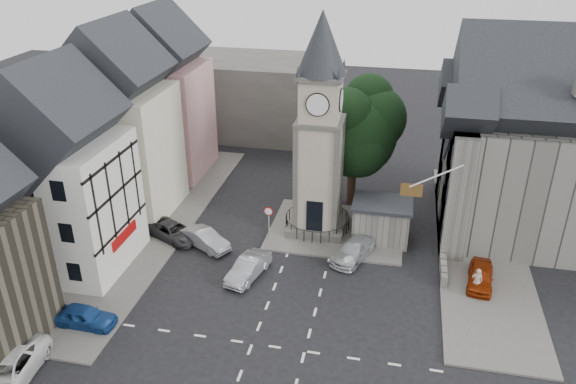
% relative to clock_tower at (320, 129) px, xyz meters
% --- Properties ---
extents(ground, '(120.00, 120.00, 0.00)m').
position_rel_clock_tower_xyz_m(ground, '(0.00, -7.99, -8.12)').
color(ground, black).
rests_on(ground, ground).
extents(pavement_west, '(6.00, 30.00, 0.14)m').
position_rel_clock_tower_xyz_m(pavement_west, '(-12.50, -1.99, -8.05)').
color(pavement_west, '#595651').
rests_on(pavement_west, ground).
extents(pavement_east, '(6.00, 26.00, 0.14)m').
position_rel_clock_tower_xyz_m(pavement_east, '(12.00, 0.01, -8.05)').
color(pavement_east, '#595651').
rests_on(pavement_east, ground).
extents(central_island, '(10.00, 8.00, 0.16)m').
position_rel_clock_tower_xyz_m(central_island, '(1.50, 0.01, -8.04)').
color(central_island, '#595651').
rests_on(central_island, ground).
extents(road_markings, '(20.00, 8.00, 0.01)m').
position_rel_clock_tower_xyz_m(road_markings, '(0.00, -13.49, -8.12)').
color(road_markings, silver).
rests_on(road_markings, ground).
extents(clock_tower, '(4.86, 4.86, 16.25)m').
position_rel_clock_tower_xyz_m(clock_tower, '(0.00, 0.00, 0.00)').
color(clock_tower, '#4C4944').
rests_on(clock_tower, ground).
extents(stone_shelter, '(4.30, 3.30, 3.08)m').
position_rel_clock_tower_xyz_m(stone_shelter, '(4.80, -0.49, -6.57)').
color(stone_shelter, '#595852').
rests_on(stone_shelter, ground).
extents(town_tree, '(7.20, 7.20, 10.80)m').
position_rel_clock_tower_xyz_m(town_tree, '(2.00, 5.01, -1.15)').
color(town_tree, black).
rests_on(town_tree, ground).
extents(warning_sign_post, '(0.70, 0.19, 2.85)m').
position_rel_clock_tower_xyz_m(warning_sign_post, '(-3.20, -2.56, -6.09)').
color(warning_sign_post, black).
rests_on(warning_sign_post, ground).
extents(terrace_pink, '(8.10, 7.60, 12.80)m').
position_rel_clock_tower_xyz_m(terrace_pink, '(-15.50, 8.01, -1.54)').
color(terrace_pink, '#CC928C').
rests_on(terrace_pink, ground).
extents(terrace_cream, '(8.10, 7.60, 12.80)m').
position_rel_clock_tower_xyz_m(terrace_cream, '(-15.50, 0.01, -1.54)').
color(terrace_cream, beige).
rests_on(terrace_cream, ground).
extents(terrace_tudor, '(8.10, 7.60, 12.00)m').
position_rel_clock_tower_xyz_m(terrace_tudor, '(-15.50, -7.99, -1.93)').
color(terrace_tudor, silver).
rests_on(terrace_tudor, ground).
extents(backdrop_west, '(20.00, 10.00, 8.00)m').
position_rel_clock_tower_xyz_m(backdrop_west, '(-12.00, 20.01, -4.12)').
color(backdrop_west, '#4C4944').
rests_on(backdrop_west, ground).
extents(east_building, '(14.40, 11.40, 12.60)m').
position_rel_clock_tower_xyz_m(east_building, '(15.59, 3.01, -1.86)').
color(east_building, '#595852').
rests_on(east_building, ground).
extents(east_boundary_wall, '(0.40, 16.00, 0.90)m').
position_rel_clock_tower_xyz_m(east_boundary_wall, '(9.20, 2.01, -7.67)').
color(east_boundary_wall, '#595852').
rests_on(east_boundary_wall, ground).
extents(flagpole, '(3.68, 0.10, 2.74)m').
position_rel_clock_tower_xyz_m(flagpole, '(8.00, -3.99, -1.12)').
color(flagpole, white).
rests_on(flagpole, ground).
extents(car_west_blue, '(3.84, 1.59, 1.30)m').
position_rel_clock_tower_xyz_m(car_west_blue, '(-11.50, -13.99, -7.47)').
color(car_west_blue, navy).
rests_on(car_west_blue, ground).
extents(car_west_silver, '(4.24, 3.15, 1.33)m').
position_rel_clock_tower_xyz_m(car_west_silver, '(-7.50, -4.31, -7.45)').
color(car_west_silver, '#A6A8AE').
rests_on(car_west_silver, ground).
extents(car_west_grey, '(4.92, 3.83, 1.24)m').
position_rel_clock_tower_xyz_m(car_west_grey, '(-10.19, -3.68, -7.50)').
color(car_west_grey, '#303032').
rests_on(car_west_grey, ground).
extents(car_island_silver, '(2.43, 4.35, 1.36)m').
position_rel_clock_tower_xyz_m(car_island_silver, '(-3.47, -7.22, -7.44)').
color(car_island_silver, '#A0A3A8').
rests_on(car_island_silver, ground).
extents(car_island_east, '(3.42, 4.86, 1.31)m').
position_rel_clock_tower_xyz_m(car_island_east, '(3.17, -3.49, -7.47)').
color(car_island_east, '#B1B6BA').
rests_on(car_island_east, ground).
extents(car_east_red, '(2.06, 4.07, 1.33)m').
position_rel_clock_tower_xyz_m(car_east_red, '(11.50, -4.99, -7.46)').
color(car_east_red, '#8C2907').
rests_on(car_east_red, ground).
extents(van_sw_white, '(3.10, 5.75, 1.53)m').
position_rel_clock_tower_xyz_m(van_sw_white, '(-13.00, -18.93, -7.35)').
color(van_sw_white, white).
rests_on(van_sw_white, ground).
extents(pedestrian, '(0.70, 0.48, 1.85)m').
position_rel_clock_tower_xyz_m(pedestrian, '(11.15, -5.99, -7.20)').
color(pedestrian, '#B9A999').
rests_on(pedestrian, ground).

